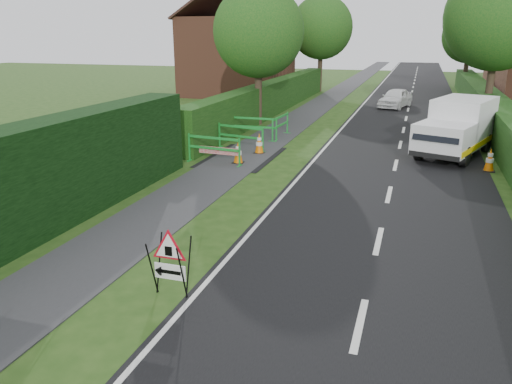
# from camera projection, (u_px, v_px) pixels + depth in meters

# --- Properties ---
(ground) EXTENTS (120.00, 120.00, 0.00)m
(ground) POSITION_uv_depth(u_px,v_px,m) (187.00, 332.00, 7.67)
(ground) COLOR #214213
(ground) RESTS_ON ground
(road_surface) EXTENTS (6.00, 90.00, 0.02)m
(road_surface) POSITION_uv_depth(u_px,v_px,m) (412.00, 93.00, 38.66)
(road_surface) COLOR black
(road_surface) RESTS_ON ground
(footpath) EXTENTS (2.00, 90.00, 0.02)m
(footpath) POSITION_uv_depth(u_px,v_px,m) (341.00, 91.00, 40.28)
(footpath) COLOR #2D2D30
(footpath) RESTS_ON ground
(hedge_west_far) EXTENTS (1.00, 24.00, 1.80)m
(hedge_west_far) POSITION_uv_depth(u_px,v_px,m) (273.00, 112.00, 29.08)
(hedge_west_far) COLOR #14380F
(hedge_west_far) RESTS_ON ground
(hedge_east) EXTENTS (1.20, 50.00, 1.50)m
(hedge_east) POSITION_uv_depth(u_px,v_px,m) (503.00, 147.00, 20.27)
(hedge_east) COLOR #14380F
(hedge_east) RESTS_ON ground
(house_west) EXTENTS (7.50, 7.40, 7.88)m
(house_west) POSITION_uv_depth(u_px,v_px,m) (238.00, 55.00, 36.93)
(house_west) COLOR brown
(house_west) RESTS_ON ground
(tree_nw) EXTENTS (4.40, 4.40, 6.70)m
(tree_nw) POSITION_uv_depth(u_px,v_px,m) (258.00, 32.00, 23.98)
(tree_nw) COLOR #2D2116
(tree_nw) RESTS_ON ground
(tree_ne) EXTENTS (5.20, 5.20, 7.79)m
(tree_ne) POSITION_uv_depth(u_px,v_px,m) (499.00, 17.00, 24.17)
(tree_ne) COLOR #2D2116
(tree_ne) RESTS_ON ground
(tree_fw) EXTENTS (4.80, 4.80, 7.24)m
(tree_fw) POSITION_uv_depth(u_px,v_px,m) (321.00, 28.00, 38.38)
(tree_fw) COLOR #2D2116
(tree_fw) RESTS_ON ground
(tree_fe) EXTENTS (4.20, 4.20, 6.33)m
(tree_fe) POSITION_uv_depth(u_px,v_px,m) (470.00, 36.00, 38.96)
(tree_fe) COLOR #2D2116
(tree_fe) RESTS_ON ground
(triangle_sign) EXTENTS (0.72, 0.72, 1.05)m
(triangle_sign) POSITION_uv_depth(u_px,v_px,m) (168.00, 258.00, 8.51)
(triangle_sign) COLOR black
(triangle_sign) RESTS_ON ground
(works_van) EXTENTS (3.17, 4.86, 2.08)m
(works_van) POSITION_uv_depth(u_px,v_px,m) (458.00, 126.00, 18.54)
(works_van) COLOR silver
(works_van) RESTS_ON ground
(traffic_cone_0) EXTENTS (0.38, 0.38, 0.79)m
(traffic_cone_0) POSITION_uv_depth(u_px,v_px,m) (490.00, 160.00, 16.52)
(traffic_cone_0) COLOR black
(traffic_cone_0) RESTS_ON ground
(traffic_cone_1) EXTENTS (0.38, 0.38, 0.79)m
(traffic_cone_1) POSITION_uv_depth(u_px,v_px,m) (469.00, 146.00, 18.55)
(traffic_cone_1) COLOR black
(traffic_cone_1) RESTS_ON ground
(traffic_cone_2) EXTENTS (0.38, 0.38, 0.79)m
(traffic_cone_2) POSITION_uv_depth(u_px,v_px,m) (470.00, 134.00, 20.83)
(traffic_cone_2) COLOR black
(traffic_cone_2) RESTS_ON ground
(traffic_cone_3) EXTENTS (0.38, 0.38, 0.79)m
(traffic_cone_3) POSITION_uv_depth(u_px,v_px,m) (238.00, 153.00, 17.55)
(traffic_cone_3) COLOR black
(traffic_cone_3) RESTS_ON ground
(traffic_cone_4) EXTENTS (0.38, 0.38, 0.79)m
(traffic_cone_4) POSITION_uv_depth(u_px,v_px,m) (259.00, 143.00, 19.01)
(traffic_cone_4) COLOR black
(traffic_cone_4) RESTS_ON ground
(ped_barrier_0) EXTENTS (2.09, 0.58, 1.00)m
(ped_barrier_0) POSITION_uv_depth(u_px,v_px,m) (214.00, 146.00, 17.43)
(ped_barrier_0) COLOR #198B2D
(ped_barrier_0) RESTS_ON ground
(ped_barrier_1) EXTENTS (2.09, 0.80, 1.00)m
(ped_barrier_1) POSITION_uv_depth(u_px,v_px,m) (241.00, 134.00, 19.46)
(ped_barrier_1) COLOR #198B2D
(ped_barrier_1) RESTS_ON ground
(ped_barrier_2) EXTENTS (2.07, 0.39, 1.00)m
(ped_barrier_2) POSITION_uv_depth(u_px,v_px,m) (254.00, 125.00, 21.48)
(ped_barrier_2) COLOR #198B2D
(ped_barrier_2) RESTS_ON ground
(ped_barrier_3) EXTENTS (0.48, 2.08, 1.00)m
(ped_barrier_3) POSITION_uv_depth(u_px,v_px,m) (280.00, 123.00, 21.86)
(ped_barrier_3) COLOR #198B2D
(ped_barrier_3) RESTS_ON ground
(redwhite_plank) EXTENTS (1.50, 0.11, 0.25)m
(redwhite_plank) POSITION_uv_depth(u_px,v_px,m) (219.00, 163.00, 17.70)
(redwhite_plank) COLOR red
(redwhite_plank) RESTS_ON ground
(hatchback_car) EXTENTS (2.19, 3.68, 1.17)m
(hatchback_car) POSITION_uv_depth(u_px,v_px,m) (395.00, 98.00, 30.85)
(hatchback_car) COLOR white
(hatchback_car) RESTS_ON ground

